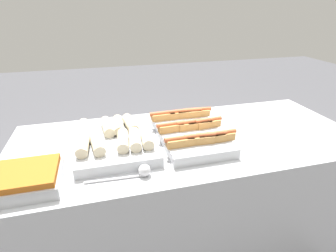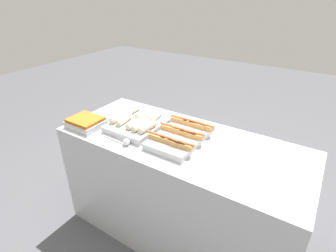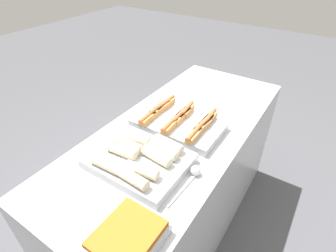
{
  "view_description": "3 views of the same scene",
  "coord_description": "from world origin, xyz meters",
  "px_view_note": "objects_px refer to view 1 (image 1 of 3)",
  "views": [
    {
      "loc": [
        -0.41,
        -1.14,
        1.55
      ],
      "look_at": [
        -0.11,
        0.0,
        0.99
      ],
      "focal_mm": 28.0,
      "sensor_mm": 36.0,
      "label": 1
    },
    {
      "loc": [
        0.79,
        -1.41,
        1.87
      ],
      "look_at": [
        -0.11,
        0.0,
        0.99
      ],
      "focal_mm": 28.0,
      "sensor_mm": 36.0,
      "label": 2
    },
    {
      "loc": [
        -1.09,
        -0.64,
        1.83
      ],
      "look_at": [
        -0.11,
        0.0,
        0.99
      ],
      "focal_mm": 28.0,
      "sensor_mm": 36.0,
      "label": 3
    }
  ],
  "objects_px": {
    "serving_spoon_far": "(124,120)",
    "tray_side_front": "(25,180)",
    "serving_spoon_near": "(140,172)",
    "tray_hotdogs": "(190,131)",
    "tray_wraps": "(115,140)"
  },
  "relations": [
    {
      "from": "tray_side_front",
      "to": "tray_wraps",
      "type": "bearing_deg",
      "value": 32.48
    },
    {
      "from": "serving_spoon_far",
      "to": "tray_hotdogs",
      "type": "bearing_deg",
      "value": -40.48
    },
    {
      "from": "tray_wraps",
      "to": "serving_spoon_near",
      "type": "xyz_separation_m",
      "value": [
        0.08,
        -0.26,
        -0.02
      ]
    },
    {
      "from": "tray_side_front",
      "to": "serving_spoon_near",
      "type": "xyz_separation_m",
      "value": [
        0.43,
        -0.04,
        -0.01
      ]
    },
    {
      "from": "tray_hotdogs",
      "to": "tray_wraps",
      "type": "distance_m",
      "value": 0.38
    },
    {
      "from": "tray_wraps",
      "to": "tray_hotdogs",
      "type": "bearing_deg",
      "value": 0.44
    },
    {
      "from": "serving_spoon_near",
      "to": "tray_side_front",
      "type": "bearing_deg",
      "value": 174.57
    },
    {
      "from": "tray_wraps",
      "to": "tray_side_front",
      "type": "distance_m",
      "value": 0.42
    },
    {
      "from": "tray_wraps",
      "to": "serving_spoon_far",
      "type": "xyz_separation_m",
      "value": [
        0.07,
        0.27,
        -0.02
      ]
    },
    {
      "from": "tray_hotdogs",
      "to": "serving_spoon_near",
      "type": "xyz_separation_m",
      "value": [
        -0.31,
        -0.27,
        -0.02
      ]
    },
    {
      "from": "serving_spoon_far",
      "to": "tray_side_front",
      "type": "bearing_deg",
      "value": -130.28
    },
    {
      "from": "tray_hotdogs",
      "to": "tray_wraps",
      "type": "height_order",
      "value": "same"
    },
    {
      "from": "tray_hotdogs",
      "to": "tray_side_front",
      "type": "relative_size",
      "value": 1.98
    },
    {
      "from": "serving_spoon_near",
      "to": "tray_wraps",
      "type": "bearing_deg",
      "value": 106.01
    },
    {
      "from": "tray_hotdogs",
      "to": "serving_spoon_near",
      "type": "relative_size",
      "value": 1.96
    }
  ]
}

